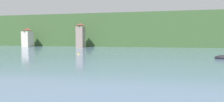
{
  "coord_description": "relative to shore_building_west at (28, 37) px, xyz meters",
  "views": [
    {
      "loc": [
        4.96,
        21.9,
        4.46
      ],
      "look_at": [
        0.0,
        44.17,
        2.79
      ],
      "focal_mm": 30.82,
      "sensor_mm": 36.0,
      "label": 1
    }
  ],
  "objects": [
    {
      "name": "wooded_hillside",
      "position": [
        63.27,
        38.92,
        2.33
      ],
      "size": [
        352.0,
        58.58,
        29.69
      ],
      "color": "#38562D",
      "rests_on": "ground_plane"
    },
    {
      "name": "mooring_buoy_near",
      "position": [
        38.56,
        -32.35,
        -4.23
      ],
      "size": [
        0.48,
        0.48,
        0.48
      ],
      "primitive_type": "sphere",
      "color": "yellow",
      "rests_on": "ground_plane"
    },
    {
      "name": "shore_building_westcentral",
      "position": [
        26.37,
        -0.48,
        0.84
      ],
      "size": [
        3.25,
        3.57,
        10.41
      ],
      "color": "gray",
      "rests_on": "ground_plane"
    },
    {
      "name": "shore_building_west",
      "position": [
        0.0,
        0.0,
        0.0
      ],
      "size": [
        3.67,
        4.57,
        8.72
      ],
      "color": "beige",
      "rests_on": "ground_plane"
    }
  ]
}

